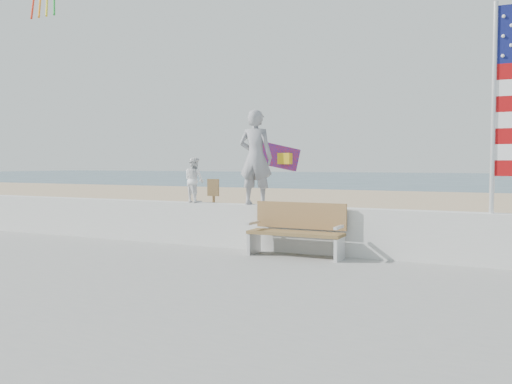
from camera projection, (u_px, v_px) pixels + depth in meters
ground at (200, 275)px, 9.27m from camera, size 220.00×220.00×0.00m
sand at (347, 222)px, 17.37m from camera, size 90.00×40.00×0.08m
seawall at (251, 227)px, 11.04m from camera, size 30.00×0.35×0.90m
adult at (256, 157)px, 10.92m from camera, size 0.72×0.50×1.92m
child at (194, 180)px, 11.58m from camera, size 0.58×0.53×0.97m
bench at (297, 229)px, 10.12m from camera, size 1.80×0.57×1.00m
flag at (502, 98)px, 8.92m from camera, size 0.50×0.08×3.50m
parafoil_kite at (279, 157)px, 12.73m from camera, size 0.99×0.79×0.70m
sign at (213, 203)px, 13.24m from camera, size 0.32×0.07×1.46m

